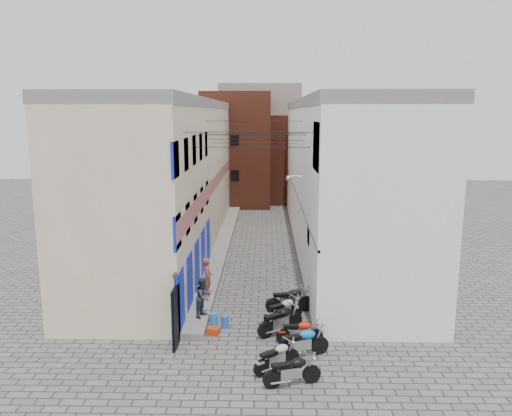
# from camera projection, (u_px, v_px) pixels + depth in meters

# --- Properties ---
(ground) EXTENTS (90.00, 90.00, 0.00)m
(ground) POSITION_uv_depth(u_px,v_px,m) (247.00, 341.00, 18.26)
(ground) COLOR #585653
(ground) RESTS_ON ground
(plinth) EXTENTS (0.90, 26.00, 0.25)m
(plinth) POSITION_uv_depth(u_px,v_px,m) (222.00, 245.00, 31.05)
(plinth) COLOR slate
(plinth) RESTS_ON ground
(building_left) EXTENTS (5.10, 27.00, 9.00)m
(building_left) POSITION_uv_depth(u_px,v_px,m) (173.00, 175.00, 30.23)
(building_left) COLOR beige
(building_left) RESTS_ON ground
(building_right) EXTENTS (5.94, 26.00, 9.00)m
(building_right) POSITION_uv_depth(u_px,v_px,m) (338.00, 175.00, 30.07)
(building_right) COLOR white
(building_right) RESTS_ON ground
(building_far_brick_left) EXTENTS (6.00, 6.00, 10.00)m
(building_far_brick_left) POSITION_uv_depth(u_px,v_px,m) (237.00, 149.00, 44.86)
(building_far_brick_left) COLOR brown
(building_far_brick_left) RESTS_ON ground
(building_far_brick_right) EXTENTS (5.00, 6.00, 8.00)m
(building_far_brick_right) POSITION_uv_depth(u_px,v_px,m) (291.00, 158.00, 46.90)
(building_far_brick_right) COLOR brown
(building_far_brick_right) RESTS_ON ground
(building_far_concrete) EXTENTS (8.00, 5.00, 11.00)m
(building_far_concrete) POSITION_uv_depth(u_px,v_px,m) (260.00, 140.00, 50.61)
(building_far_concrete) COLOR slate
(building_far_concrete) RESTS_ON ground
(far_shopfront) EXTENTS (2.00, 0.30, 2.40)m
(far_shopfront) POSITION_uv_depth(u_px,v_px,m) (259.00, 196.00, 42.78)
(far_shopfront) COLOR black
(far_shopfront) RESTS_ON ground
(overhead_wires) EXTENTS (5.80, 13.02, 1.32)m
(overhead_wires) POSITION_uv_depth(u_px,v_px,m) (253.00, 136.00, 24.43)
(overhead_wires) COLOR black
(overhead_wires) RESTS_ON ground
(motorcycle_a) EXTENTS (1.94, 1.05, 1.07)m
(motorcycle_a) POSITION_uv_depth(u_px,v_px,m) (292.00, 369.00, 15.18)
(motorcycle_a) COLOR black
(motorcycle_a) RESTS_ON ground
(motorcycle_b) EXTENTS (1.78, 1.52, 1.04)m
(motorcycle_b) POSITION_uv_depth(u_px,v_px,m) (277.00, 356.00, 16.07)
(motorcycle_b) COLOR #A0A1A4
(motorcycle_b) RESTS_ON ground
(motorcycle_c) EXTENTS (2.11, 1.30, 1.17)m
(motorcycle_c) POSITION_uv_depth(u_px,v_px,m) (302.00, 341.00, 16.96)
(motorcycle_c) COLOR blue
(motorcycle_c) RESTS_ON ground
(motorcycle_d) EXTENTS (1.74, 0.64, 0.99)m
(motorcycle_d) POSITION_uv_depth(u_px,v_px,m) (300.00, 330.00, 18.00)
(motorcycle_d) COLOR red
(motorcycle_d) RESTS_ON ground
(motorcycle_e) EXTENTS (2.02, 1.69, 1.17)m
(motorcycle_e) POSITION_uv_depth(u_px,v_px,m) (281.00, 319.00, 18.79)
(motorcycle_e) COLOR black
(motorcycle_e) RESTS_ON ground
(motorcycle_f) EXTENTS (1.85, 1.51, 1.06)m
(motorcycle_f) POSITION_uv_depth(u_px,v_px,m) (284.00, 309.00, 19.89)
(motorcycle_f) COLOR silver
(motorcycle_f) RESTS_ON ground
(motorcycle_g) EXTENTS (2.15, 1.04, 1.19)m
(motorcycle_g) POSITION_uv_depth(u_px,v_px,m) (290.00, 298.00, 20.81)
(motorcycle_g) COLOR black
(motorcycle_g) RESTS_ON ground
(person_a) EXTENTS (0.45, 0.65, 1.73)m
(person_a) POSITION_uv_depth(u_px,v_px,m) (207.00, 277.00, 21.93)
(person_a) COLOR brown
(person_a) RESTS_ON plinth
(person_b) EXTENTS (0.85, 0.94, 1.58)m
(person_b) POSITION_uv_depth(u_px,v_px,m) (203.00, 297.00, 19.76)
(person_b) COLOR #2C3542
(person_b) RESTS_ON plinth
(water_jug_near) EXTENTS (0.40, 0.40, 0.48)m
(water_jug_near) POSITION_uv_depth(u_px,v_px,m) (225.00, 322.00, 19.38)
(water_jug_near) COLOR blue
(water_jug_near) RESTS_ON ground
(water_jug_far) EXTENTS (0.36, 0.36, 0.48)m
(water_jug_far) POSITION_uv_depth(u_px,v_px,m) (214.00, 319.00, 19.64)
(water_jug_far) COLOR #2982D0
(water_jug_far) RESTS_ON ground
(red_crate) EXTENTS (0.49, 0.41, 0.27)m
(red_crate) POSITION_uv_depth(u_px,v_px,m) (213.00, 331.00, 18.75)
(red_crate) COLOR #B7340D
(red_crate) RESTS_ON ground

